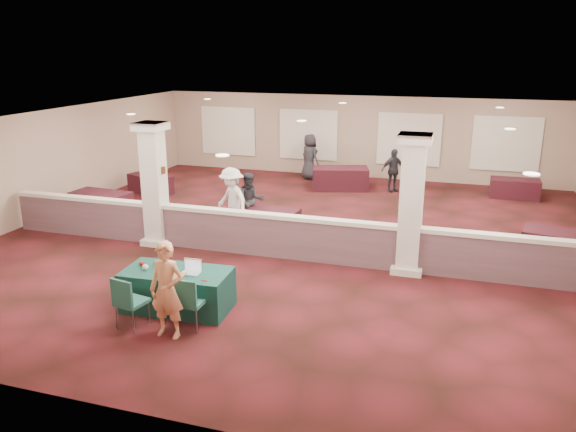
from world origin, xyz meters
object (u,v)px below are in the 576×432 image
(woman, at_px, (167,290))
(far_table_back_center, at_px, (340,178))
(conf_chair_side, at_px, (128,299))
(far_table_front_center, at_px, (269,220))
(near_table, at_px, (178,290))
(attendee_a, at_px, (250,201))
(far_table_back_left, at_px, (151,184))
(conf_chair_main, at_px, (188,299))
(far_table_front_right, at_px, (562,247))
(attendee_b, at_px, (232,200))
(far_table_front_left, at_px, (101,204))
(attendee_d, at_px, (310,157))
(attendee_c, at_px, (393,170))
(far_table_back_right, at_px, (515,188))

(woman, bearing_deg, far_table_back_center, 88.10)
(conf_chair_side, xyz_separation_m, far_table_front_center, (0.59, 6.13, -0.26))
(near_table, bearing_deg, attendee_a, 91.88)
(conf_chair_side, distance_m, far_table_back_left, 10.27)
(conf_chair_main, distance_m, woman, 0.50)
(woman, height_order, attendee_a, woman)
(far_table_front_right, xyz_separation_m, far_table_back_left, (-13.00, 2.90, -0.04))
(conf_chair_main, distance_m, attendee_b, 5.71)
(conf_chair_side, xyz_separation_m, woman, (0.83, -0.02, 0.29))
(far_table_front_left, xyz_separation_m, attendee_a, (4.89, 0.11, 0.45))
(far_table_front_center, bearing_deg, woman, -87.76)
(woman, xyz_separation_m, far_table_back_center, (0.61, 11.59, -0.49))
(far_table_front_center, height_order, far_table_front_right, far_table_front_right)
(far_table_front_left, xyz_separation_m, attendee_d, (4.83, 6.70, 0.52))
(far_table_back_left, bearing_deg, attendee_c, 18.88)
(conf_chair_main, xyz_separation_m, attendee_c, (2.24, 11.51, 0.17))
(far_table_front_left, relative_size, far_table_back_right, 1.12)
(woman, distance_m, attendee_a, 6.31)
(conf_chair_main, xyz_separation_m, attendee_a, (-1.06, 5.92, 0.22))
(woman, distance_m, far_table_back_center, 11.62)
(attendee_d, bearing_deg, far_table_back_right, -150.28)
(conf_chair_main, bearing_deg, near_table, 130.06)
(near_table, distance_m, conf_chair_main, 0.93)
(near_table, xyz_separation_m, far_table_back_left, (-5.36, 8.02, -0.07))
(far_table_front_center, bearing_deg, conf_chair_main, -85.44)
(woman, distance_m, far_table_front_center, 6.18)
(attendee_a, distance_m, attendee_b, 0.57)
(conf_chair_side, height_order, attendee_b, attendee_b)
(attendee_a, bearing_deg, far_table_back_center, 45.32)
(far_table_back_right, bearing_deg, far_table_front_right, -83.72)
(far_table_front_center, distance_m, far_table_back_left, 6.20)
(far_table_back_center, height_order, attendee_d, attendee_d)
(far_table_back_left, bearing_deg, far_table_back_center, 21.91)
(near_table, relative_size, attendee_b, 1.14)
(far_table_front_right, distance_m, far_table_back_left, 13.32)
(far_table_front_right, distance_m, far_table_back_center, 8.61)
(attendee_c, bearing_deg, attendee_d, 127.98)
(far_table_back_right, xyz_separation_m, attendee_b, (-7.83, -6.36, 0.59))
(near_table, distance_m, attendee_c, 11.19)
(conf_chair_side, height_order, far_table_front_center, conf_chair_side)
(woman, bearing_deg, attendee_d, 95.09)
(far_table_back_right, bearing_deg, conf_chair_side, -121.40)
(conf_chair_side, relative_size, far_table_front_center, 0.61)
(far_table_front_left, distance_m, far_table_back_center, 8.35)
(attendee_a, bearing_deg, far_table_front_right, -30.34)
(far_table_front_left, distance_m, far_table_back_left, 2.90)
(near_table, bearing_deg, far_table_front_right, 30.60)
(near_table, height_order, far_table_back_left, near_table)
(far_table_front_left, bearing_deg, far_table_back_right, 26.16)
(far_table_front_left, xyz_separation_m, attendee_b, (4.50, -0.30, 0.55))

